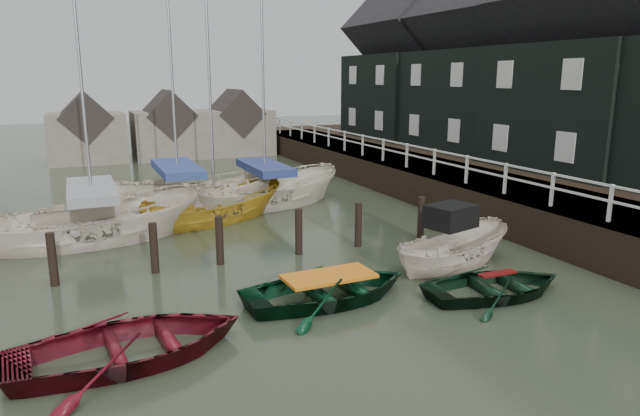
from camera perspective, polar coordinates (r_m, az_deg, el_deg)
name	(u,v)px	position (r m, az deg, el deg)	size (l,w,h in m)	color
ground	(298,294)	(14.20, -2.26, -8.59)	(120.00, 120.00, 0.00)	#2A3320
pier	(410,176)	(26.84, 9.01, 3.18)	(3.04, 32.00, 2.70)	black
land_strip	(503,182)	(30.24, 17.87, 2.45)	(14.00, 38.00, 1.50)	black
quay_houses	(532,66)	(28.79, 20.45, 13.14)	(6.52, 28.14, 10.01)	black
mooring_pilings	(223,247)	(16.44, -9.69, -3.87)	(13.72, 0.22, 1.80)	black
far_sheds	(166,129)	(38.88, -15.14, 7.62)	(14.00, 4.08, 4.39)	#665B51
rowboat_red	(132,359)	(11.72, -18.30, -14.19)	(3.14, 4.39, 0.91)	#510B15
rowboat_green	(329,300)	(13.81, 0.88, -9.22)	(2.98, 4.17, 0.86)	black
rowboat_dkgreen	(496,295)	(14.76, 17.17, -8.33)	(2.63, 3.68, 0.76)	black
motorboat	(452,262)	(16.65, 13.11, -5.27)	(4.53, 2.68, 2.54)	beige
sailboat_a	(96,238)	(20.05, -21.51, -2.84)	(7.51, 3.61, 11.82)	beige
sailboat_b	(180,209)	(23.36, -13.87, -0.13)	(8.00, 5.05, 12.64)	silver
sailboat_c	(215,219)	(21.73, -10.44, -1.07)	(6.52, 4.44, 11.09)	#B68D22
sailboat_d	(266,204)	(23.74, -5.45, 0.40)	(7.34, 3.97, 11.73)	beige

